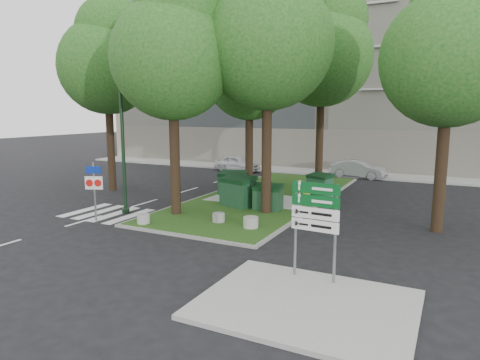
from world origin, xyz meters
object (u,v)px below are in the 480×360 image
Objects in this scene: tree_median_mid at (251,68)px; car_white at (237,163)px; bollard_mid at (219,217)px; street_lamp at (122,127)px; litter_bin at (306,193)px; traffic_sign_pole at (94,184)px; dumpster_b at (238,191)px; dumpster_d at (320,184)px; tree_median_far at (324,46)px; dumpster_a at (232,183)px; bollard_left at (143,219)px; dumpster_c at (268,197)px; tree_street_left at (108,57)px; bollard_right at (251,222)px; tree_median_near_right at (270,31)px; directional_sign at (315,215)px; tree_median_near_left at (175,46)px; tree_street_right at (453,46)px; car_silver at (358,169)px.

car_white is at bearing 122.22° from tree_median_mid.
street_lamp is at bearing -178.03° from bollard_mid.
traffic_sign_pole reaches higher than litter_bin.
dumpster_b reaches higher than dumpster_d.
dumpster_a is at bearing -128.63° from tree_median_far.
dumpster_a is 3.02× the size of bollard_left.
dumpster_c is at bearing -55.43° from tree_median_mid.
tree_street_left is 5.93× the size of dumpster_b.
bollard_mid is 6.33m from litter_bin.
bollard_right is (3.38, -7.16, -6.65)m from tree_median_mid.
tree_median_near_right is 9.48m from bollard_left.
tree_median_near_right is at bearing 0.25° from dumpster_b.
bollard_mid is at bearing -112.81° from dumpster_c.
tree_street_left reaches higher than bollard_mid.
tree_median_near_right is at bearing -50.31° from dumpster_a.
street_lamp reaches higher than directional_sign.
tree_median_near_left is 6.53m from tree_median_mid.
directional_sign reaches higher than litter_bin.
street_lamp reaches higher than dumpster_c.
tree_median_mid is 19.57× the size of bollard_left.
tree_street_right reaches higher than traffic_sign_pole.
litter_bin is at bearing 60.10° from bollard_left.
car_white is (-5.80, 11.26, -0.21)m from dumpster_b.
tree_median_near_right is 8.88m from dumpster_d.
dumpster_d is at bearing 62.53° from bollard_left.
tree_median_near_left is at bearing 167.45° from car_silver.
tree_median_near_left is 7.79m from dumpster_c.
tree_street_right is 14.88m from car_silver.
tree_street_left reaches higher than car_silver.
tree_median_near_right is at bearing -69.42° from dumpster_c.
tree_median_near_left reaches higher than bollard_mid.
dumpster_c is (10.28, -1.04, -6.96)m from tree_street_left.
dumpster_a is at bearing 65.34° from street_lamp.
directional_sign is at bearing -21.20° from street_lamp.
dumpster_c is at bearing 178.32° from car_silver.
tree_median_mid is at bearing 123.69° from tree_median_near_right.
street_lamp is at bearing 162.55° from directional_sign.
bollard_right is 6.27m from litter_bin.
litter_bin is at bearing 68.89° from dumpster_b.
bollard_right is (0.60, -3.13, -0.36)m from dumpster_c.
car_silver is at bearing 85.01° from litter_bin.
dumpster_d is 0.61× the size of traffic_sign_pole.
tree_median_far is at bearing 128.39° from dumpster_d.
tree_median_near_right is at bearing -99.68° from litter_bin.
tree_median_mid is 19.74× the size of bollard_mid.
dumpster_a is at bearing -148.16° from car_white.
car_silver is at bearing 71.56° from tree_median_near_left.
tree_median_near_right reaches higher than bollard_mid.
tree_median_near_left reaches higher than tree_street_right.
tree_street_right is 19.56m from car_white.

